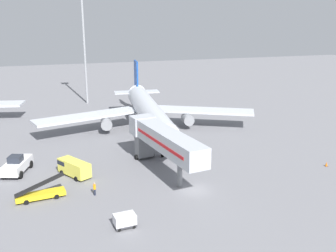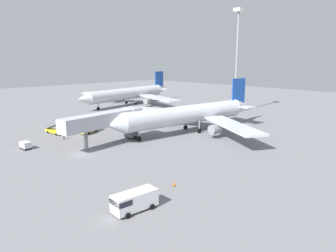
# 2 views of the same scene
# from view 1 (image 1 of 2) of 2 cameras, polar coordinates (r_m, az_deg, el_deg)

# --- Properties ---
(ground_plane) EXTENTS (300.00, 300.00, 0.00)m
(ground_plane) POSITION_cam_1_polar(r_m,az_deg,el_deg) (51.36, 3.91, -9.42)
(ground_plane) COLOR slate
(airplane_at_gate) EXTENTS (43.70, 44.21, 12.08)m
(airplane_at_gate) POSITION_cam_1_polar(r_m,az_deg,el_deg) (75.76, -2.98, 2.30)
(airplane_at_gate) COLOR silver
(airplane_at_gate) RESTS_ON ground
(jet_bridge) EXTENTS (5.83, 19.43, 6.79)m
(jet_bridge) POSITION_cam_1_polar(r_m,az_deg,el_deg) (55.28, -0.95, -1.92)
(jet_bridge) COLOR #B2B7C1
(jet_bridge) RESTS_ON ground
(pushback_tug) EXTENTS (4.39, 6.72, 2.73)m
(pushback_tug) POSITION_cam_1_polar(r_m,az_deg,el_deg) (60.29, -21.25, -5.31)
(pushback_tug) COLOR white
(pushback_tug) RESTS_ON ground
(belt_loader_truck) EXTENTS (6.12, 2.40, 2.96)m
(belt_loader_truck) POSITION_cam_1_polar(r_m,az_deg,el_deg) (51.23, -18.17, -9.37)
(belt_loader_truck) COLOR yellow
(belt_loader_truck) RESTS_ON ground
(service_van_near_center) EXTENTS (4.39, 5.72, 2.26)m
(service_van_near_center) POSITION_cam_1_polar(r_m,az_deg,el_deg) (56.89, -13.66, -5.87)
(service_van_near_center) COLOR #E5DB4C
(service_van_near_center) RESTS_ON ground
(baggage_cart_rear_right) EXTENTS (2.41, 1.67, 1.49)m
(baggage_cart_rear_right) POSITION_cam_1_polar(r_m,az_deg,el_deg) (43.03, -6.35, -13.53)
(baggage_cart_rear_right) COLOR #38383D
(baggage_cart_rear_right) RESTS_ON ground
(ground_crew_worker_foreground) EXTENTS (0.40, 0.40, 1.72)m
(ground_crew_worker_foreground) POSITION_cam_1_polar(r_m,az_deg,el_deg) (50.50, -10.70, -8.99)
(ground_crew_worker_foreground) COLOR #1E2333
(ground_crew_worker_foreground) RESTS_ON ground
(safety_cone_alpha) EXTENTS (0.43, 0.43, 0.66)m
(safety_cone_alpha) POSITION_cam_1_polar(r_m,az_deg,el_deg) (63.72, 22.18, -5.19)
(safety_cone_alpha) COLOR black
(safety_cone_alpha) RESTS_ON ground
(apron_light_mast) EXTENTS (2.40, 2.40, 32.22)m
(apron_light_mast) POSITION_cam_1_polar(r_m,az_deg,el_deg) (101.94, -12.38, 15.22)
(apron_light_mast) COLOR #93969B
(apron_light_mast) RESTS_ON ground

